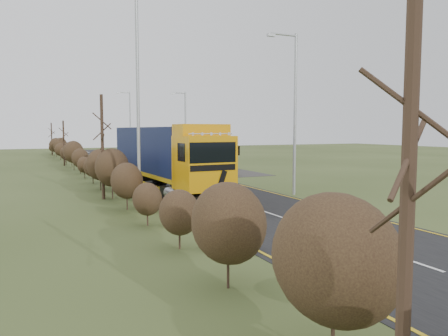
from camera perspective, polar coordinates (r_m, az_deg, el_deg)
The scene contains 14 objects.
ground at distance 24.59m, azimuth 1.31°, elevation -4.42°, with size 160.00×160.00×0.00m, color #36421C.
road at distance 33.76m, azimuth -6.18°, elevation -1.86°, with size 8.00×120.00×0.02m, color black.
layby at distance 45.35m, azimuth -2.43°, elevation -0.08°, with size 6.00×18.00×0.02m, color #2B2926.
lane_markings at distance 33.47m, azimuth -6.01°, elevation -1.88°, with size 7.52×116.00×0.01m.
hedgerow at distance 30.14m, azimuth -15.77°, elevation 0.23°, with size 2.24×102.04×6.05m.
lorry at distance 27.43m, azimuth -7.59°, elevation 1.65°, with size 3.17×15.56×4.31m.
car_red_hatchback at distance 38.83m, azimuth -1.20°, elevation 0.13°, with size 1.72×4.27×1.45m, color #A40819.
car_blue_sedan at distance 44.77m, azimuth -0.97°, elevation 0.71°, with size 1.44×4.12×1.36m, color black.
streetlight_near at distance 27.30m, azimuth 9.03°, elevation 7.94°, with size 2.09×0.20×9.86m.
streetlight_mid at distance 47.43m, azimuth -5.16°, elevation 5.48°, with size 1.73×0.18×8.10m.
streetlight_far at distance 69.53m, azimuth -12.27°, elevation 6.09°, with size 2.10×0.20×9.91m.
left_pole at distance 22.16m, azimuth -11.17°, elevation 8.38°, with size 0.16×0.16×10.73m, color #9B9FA0.
speed_sign at distance 39.75m, azimuth -0.58°, elevation 1.91°, with size 0.73×0.10×2.65m.
warning_board at distance 47.81m, azimuth -5.75°, elevation 1.42°, with size 0.67×0.11×1.76m.
Camera 1 is at (-10.68, -21.78, 4.03)m, focal length 35.00 mm.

